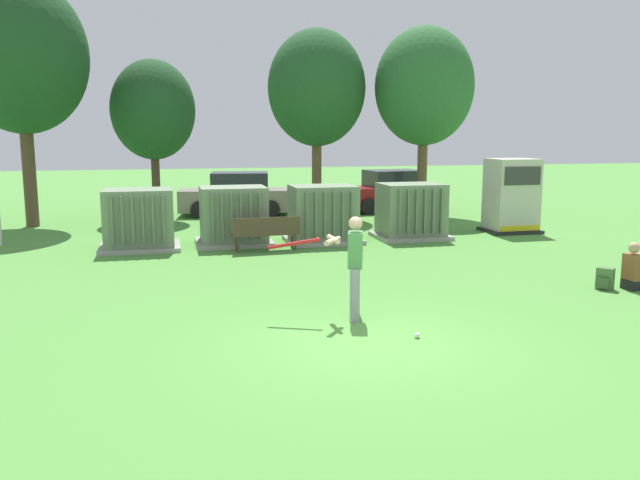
% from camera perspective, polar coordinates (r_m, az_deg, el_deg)
% --- Properties ---
extents(ground_plane, '(96.00, 96.00, 0.00)m').
position_cam_1_polar(ground_plane, '(9.94, 4.39, -8.95)').
color(ground_plane, '#51933D').
extents(transformer_west, '(2.10, 1.70, 1.62)m').
position_cam_1_polar(transformer_west, '(18.16, -15.50, 1.68)').
color(transformer_west, '#9E9B93').
rests_on(transformer_west, ground).
extents(transformer_mid_west, '(2.10, 1.70, 1.62)m').
position_cam_1_polar(transformer_mid_west, '(18.41, -7.55, 2.04)').
color(transformer_mid_west, '#9E9B93').
rests_on(transformer_mid_west, ground).
extents(transformer_mid_east, '(2.10, 1.70, 1.62)m').
position_cam_1_polar(transformer_mid_east, '(18.66, 0.25, 2.23)').
color(transformer_mid_east, '#9E9B93').
rests_on(transformer_mid_east, ground).
extents(transformer_east, '(2.10, 1.70, 1.62)m').
position_cam_1_polar(transformer_east, '(19.54, 7.93, 2.46)').
color(transformer_east, '#9E9B93').
rests_on(transformer_east, ground).
extents(generator_enclosure, '(1.60, 1.40, 2.30)m').
position_cam_1_polar(generator_enclosure, '(21.38, 16.35, 3.70)').
color(generator_enclosure, '#262626').
rests_on(generator_enclosure, ground).
extents(park_bench, '(1.83, 0.55, 0.92)m').
position_cam_1_polar(park_bench, '(17.29, -4.70, 0.77)').
color(park_bench, '#4C3828').
rests_on(park_bench, ground).
extents(batter, '(1.59, 0.79, 1.74)m').
position_cam_1_polar(batter, '(10.98, 2.79, -1.90)').
color(batter, gray).
rests_on(batter, ground).
extents(sports_ball, '(0.09, 0.09, 0.09)m').
position_cam_1_polar(sports_ball, '(10.24, 8.46, -8.21)').
color(sports_ball, white).
rests_on(sports_ball, ground).
extents(seated_spectator, '(0.75, 0.58, 0.96)m').
position_cam_1_polar(seated_spectator, '(14.57, 25.85, -2.42)').
color(seated_spectator, black).
rests_on(seated_spectator, ground).
extents(backpack, '(0.37, 0.37, 0.44)m').
position_cam_1_polar(backpack, '(14.31, 23.59, -3.13)').
color(backpack, '#4C723F').
rests_on(backpack, ground).
extents(tree_left, '(4.21, 4.21, 8.04)m').
position_cam_1_polar(tree_left, '(23.78, -24.63, 14.36)').
color(tree_left, brown).
rests_on(tree_left, ground).
extents(tree_center_left, '(2.96, 2.96, 5.65)m').
position_cam_1_polar(tree_center_left, '(24.29, -14.35, 10.90)').
color(tree_center_left, '#4C3828').
rests_on(tree_center_left, ground).
extents(tree_center_right, '(3.58, 3.58, 6.84)m').
position_cam_1_polar(tree_center_right, '(24.54, -0.30, 13.08)').
color(tree_center_right, brown).
rests_on(tree_center_right, ground).
extents(tree_right, '(3.62, 3.62, 6.92)m').
position_cam_1_polar(tree_right, '(24.87, 9.07, 13.06)').
color(tree_right, brown).
rests_on(tree_right, ground).
extents(parked_car_leftmost, '(4.40, 2.37, 1.62)m').
position_cam_1_polar(parked_car_leftmost, '(24.95, -7.24, 3.89)').
color(parked_car_leftmost, gray).
rests_on(parked_car_leftmost, ground).
extents(parked_car_left_of_center, '(4.36, 2.27, 1.62)m').
position_cam_1_polar(parked_car_left_of_center, '(26.26, 6.19, 4.19)').
color(parked_car_left_of_center, maroon).
rests_on(parked_car_left_of_center, ground).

